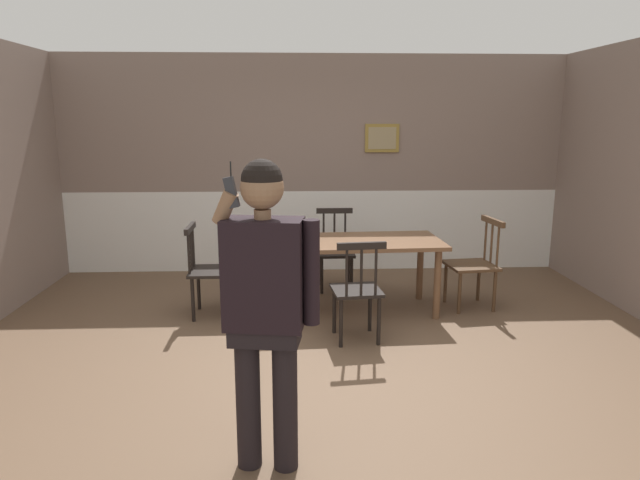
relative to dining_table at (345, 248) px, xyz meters
The scene contains 8 objects.
ground_plane 1.39m from the dining_table, 102.48° to the right, with size 7.11×7.11×0.00m, color brown.
room_back_partition 1.84m from the dining_table, 98.71° to the left, with size 6.46×0.17×2.74m.
dining_table is the anchor object (origin of this frame).
chair_near_window 1.38m from the dining_table, behind, with size 0.46×0.46×0.93m.
chair_by_doorway 0.83m from the dining_table, 87.12° to the right, with size 0.46×0.46×0.94m.
chair_at_table_head 1.38m from the dining_table, ahead, with size 0.53×0.53×0.95m.
chair_opposite_corner 0.84m from the dining_table, 92.64° to the left, with size 0.43×0.43×0.93m.
person_figure 2.77m from the dining_table, 104.11° to the right, with size 0.58×0.29×1.76m.
Camera 1 is at (-0.25, -4.41, 1.97)m, focal length 31.84 mm.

